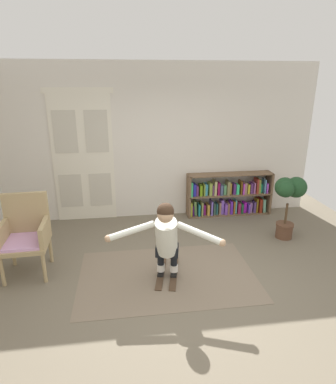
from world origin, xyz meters
The scene contains 9 objects.
ground_plane centered at (0.00, 0.00, 0.00)m, with size 7.20×7.20×0.00m, color #6C6250.
back_wall centered at (0.00, 2.60, 1.45)m, with size 6.00×0.10×2.90m, color silver.
double_door centered at (-1.42, 2.54, 1.23)m, with size 1.22×0.05×2.45m.
rug centered at (-0.16, 0.36, 0.00)m, with size 2.41×1.56×0.01m, color #7B6B58.
bookshelf centered at (1.34, 2.39, 0.37)m, with size 1.69×0.30×0.84m.
wicker_chair centered at (-2.06, 0.76, 0.58)m, with size 0.62×0.62×1.10m.
potted_plant centered at (1.98, 1.24, 0.75)m, with size 0.53×0.40×1.07m.
skis_pair centered at (-0.15, 0.39, 0.02)m, with size 0.43×0.79×0.07m.
person_skier centered at (-0.19, 0.21, 0.68)m, with size 1.43×0.74×1.10m.
Camera 1 is at (-0.68, -3.48, 2.55)m, focal length 30.37 mm.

